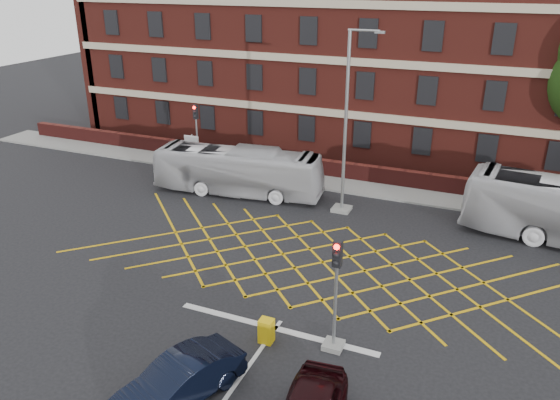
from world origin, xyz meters
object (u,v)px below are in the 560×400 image
at_px(traffic_light_far, 197,141).
at_px(street_lamp, 345,152).
at_px(car_navy, 179,381).
at_px(traffic_light_near, 335,306).
at_px(bus_left, 238,171).
at_px(utility_cabinet, 266,331).
at_px(direction_signs, 192,146).

xyz_separation_m(traffic_light_far, street_lamp, (11.37, -3.44, 1.69)).
distance_m(car_navy, traffic_light_near, 5.73).
bearing_deg(car_navy, bus_left, 132.49).
bearing_deg(traffic_light_near, bus_left, 129.62).
bearing_deg(street_lamp, traffic_light_far, 163.16).
xyz_separation_m(bus_left, street_lamp, (6.59, -0.10, 2.04)).
distance_m(traffic_light_far, utility_cabinet, 20.03).
distance_m(traffic_light_near, traffic_light_far, 21.06).
relative_size(traffic_light_near, direction_signs, 1.94).
bearing_deg(street_lamp, car_navy, -91.49).
bearing_deg(traffic_light_near, utility_cabinet, -165.27).
height_order(street_lamp, utility_cabinet, street_lamp).
xyz_separation_m(traffic_light_near, direction_signs, (-15.03, 15.16, -0.39)).
relative_size(traffic_light_near, street_lamp, 0.44).
bearing_deg(utility_cabinet, bus_left, 120.92).
bearing_deg(utility_cabinet, street_lamp, 94.06).
xyz_separation_m(direction_signs, utility_cabinet, (12.69, -15.78, -0.91)).
distance_m(car_navy, traffic_light_far, 22.38).
distance_m(car_navy, utility_cabinet, 3.91).
relative_size(car_navy, street_lamp, 0.44).
relative_size(direction_signs, utility_cabinet, 2.35).
height_order(bus_left, utility_cabinet, bus_left).
distance_m(traffic_light_far, direction_signs, 0.59).
distance_m(bus_left, traffic_light_far, 5.84).
xyz_separation_m(car_navy, traffic_light_near, (3.64, 4.30, 1.05)).
height_order(bus_left, car_navy, bus_left).
xyz_separation_m(traffic_light_near, utility_cabinet, (-2.34, -0.62, -1.30)).
bearing_deg(direction_signs, traffic_light_near, -45.26).
bearing_deg(traffic_light_far, utility_cabinet, -52.22).
distance_m(bus_left, car_navy, 17.30).
height_order(car_navy, traffic_light_near, traffic_light_near).
relative_size(traffic_light_far, street_lamp, 0.44).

